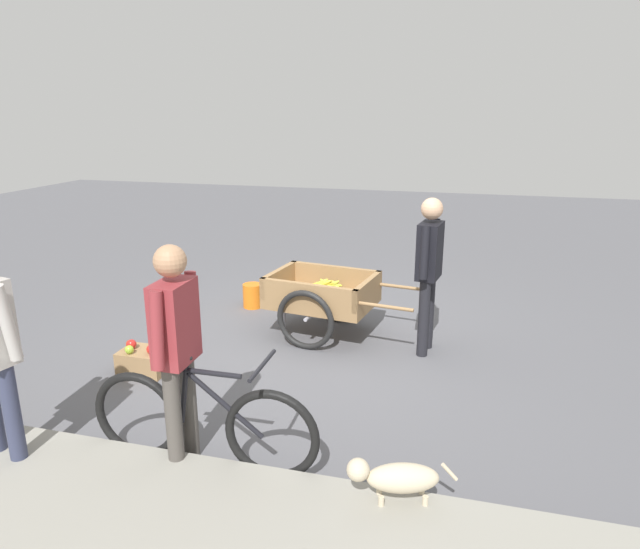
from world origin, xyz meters
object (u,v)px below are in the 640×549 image
object	(u,v)px
cyclist_person	(176,339)
dog	(396,478)
bicycle	(202,422)
apple_crate	(144,360)
vendor_person	(429,262)
plastic_bucket	(253,296)
fruit_cart	(322,297)

from	to	relation	value
cyclist_person	dog	world-z (taller)	cyclist_person
bicycle	apple_crate	world-z (taller)	bicycle
dog	apple_crate	distance (m)	2.91
vendor_person	cyclist_person	xyz separation A→B (m)	(1.46, 2.39, -0.00)
vendor_person	plastic_bucket	distance (m)	2.49
vendor_person	apple_crate	distance (m)	2.90
bicycle	cyclist_person	size ratio (longest dim) A/B	1.05
fruit_cart	apple_crate	bearing A→B (deg)	43.84
dog	fruit_cart	bearing A→B (deg)	-66.60
bicycle	plastic_bucket	size ratio (longest dim) A/B	5.55
vendor_person	plastic_bucket	size ratio (longest dim) A/B	5.31
bicycle	apple_crate	xyz separation A→B (m)	(1.22, -1.22, -0.23)
dog	vendor_person	bearing A→B (deg)	-89.10
fruit_cart	plastic_bucket	bearing A→B (deg)	-31.21
vendor_person	fruit_cart	bearing A→B (deg)	-8.15
cyclist_person	fruit_cart	bearing A→B (deg)	-97.24
vendor_person	cyclist_person	world-z (taller)	vendor_person
vendor_person	dog	distance (m)	2.64
cyclist_person	apple_crate	bearing A→B (deg)	-48.77
fruit_cart	cyclist_person	world-z (taller)	cyclist_person
cyclist_person	plastic_bucket	bearing A→B (deg)	-76.76
cyclist_person	apple_crate	distance (m)	1.82
bicycle	cyclist_person	xyz separation A→B (m)	(0.15, 0.00, 0.59)
fruit_cart	cyclist_person	distance (m)	2.63
fruit_cart	bicycle	bearing A→B (deg)	86.13
vendor_person	apple_crate	size ratio (longest dim) A/B	3.61
vendor_person	plastic_bucket	xyz separation A→B (m)	(2.21, -0.82, -0.80)
fruit_cart	vendor_person	bearing A→B (deg)	171.85
apple_crate	dog	bearing A→B (deg)	151.87
dog	plastic_bucket	xyz separation A→B (m)	(2.25, -3.36, -0.12)
fruit_cart	apple_crate	world-z (taller)	fruit_cart
plastic_bucket	bicycle	bearing A→B (deg)	105.78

